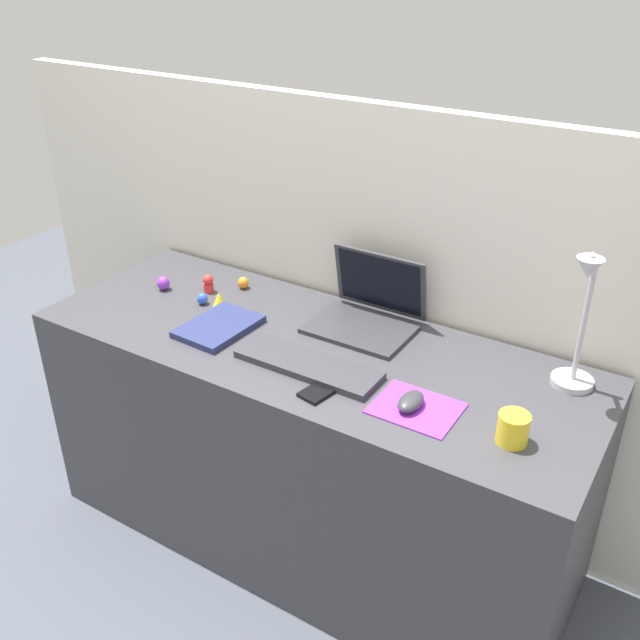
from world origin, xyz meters
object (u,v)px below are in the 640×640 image
object	(u,v)px
toy_figurine_red	(208,283)
toy_figurine_orange	(243,283)
toy_figurine_blue	(202,299)
coffee_mug	(513,429)
cell_phone	(322,389)
mouse	(411,401)
notebook_pad	(219,327)
keyboard	(308,365)
toy_figurine_purple	(163,283)
toy_figurine_yellow	(219,299)
laptop	(369,308)
desk_lamp	(581,327)

from	to	relation	value
toy_figurine_red	toy_figurine_orange	bearing A→B (deg)	45.66
toy_figurine_red	toy_figurine_blue	bearing A→B (deg)	-63.00
coffee_mug	cell_phone	bearing A→B (deg)	-173.42
mouse	cell_phone	world-z (taller)	mouse
mouse	toy_figurine_blue	world-z (taller)	same
notebook_pad	toy_figurine_blue	xyz separation A→B (m)	(-0.15, 0.10, 0.01)
keyboard	mouse	xyz separation A→B (m)	(0.32, -0.02, 0.01)
toy_figurine_purple	toy_figurine_red	xyz separation A→B (m)	(0.14, 0.07, 0.01)
notebook_pad	toy_figurine_yellow	distance (m)	0.15
cell_phone	toy_figurine_blue	size ratio (longest dim) A/B	3.41
laptop	toy_figurine_yellow	distance (m)	0.48
toy_figurine_yellow	coffee_mug	bearing A→B (deg)	-9.72
desk_lamp	toy_figurine_yellow	world-z (taller)	desk_lamp
mouse	coffee_mug	xyz separation A→B (m)	(0.26, 0.00, 0.02)
toy_figurine_purple	toy_figurine_orange	xyz separation A→B (m)	(0.22, 0.15, -0.00)
keyboard	notebook_pad	bearing A→B (deg)	173.79
mouse	toy_figurine_yellow	bearing A→B (deg)	166.71
cell_phone	toy_figurine_blue	distance (m)	0.62
keyboard	toy_figurine_red	world-z (taller)	toy_figurine_red
laptop	toy_figurine_purple	world-z (taller)	laptop
cell_phone	coffee_mug	bearing A→B (deg)	17.47
toy_figurine_yellow	toy_figurine_red	xyz separation A→B (m)	(-0.10, 0.06, 0.01)
laptop	toy_figurine_purple	size ratio (longest dim) A/B	6.48
cell_phone	desk_lamp	world-z (taller)	desk_lamp
toy_figurine_orange	toy_figurine_red	distance (m)	0.12
mouse	toy_figurine_red	bearing A→B (deg)	164.18
desk_lamp	coffee_mug	world-z (taller)	desk_lamp
toy_figurine_purple	toy_figurine_yellow	bearing A→B (deg)	0.95
laptop	toy_figurine_orange	world-z (taller)	laptop
laptop	cell_phone	xyz separation A→B (m)	(0.07, -0.38, -0.05)
toy_figurine_blue	laptop	bearing A→B (deg)	17.96
desk_lamp	toy_figurine_red	bearing A→B (deg)	-177.52
keyboard	toy_figurine_yellow	distance (m)	0.46
mouse	notebook_pad	world-z (taller)	mouse
toy_figurine_blue	toy_figurine_orange	xyz separation A→B (m)	(0.04, 0.16, 0.00)
cell_phone	toy_figurine_yellow	distance (m)	0.57
notebook_pad	coffee_mug	bearing A→B (deg)	-0.79
toy_figurine_blue	coffee_mug	bearing A→B (deg)	-8.39
keyboard	mouse	size ratio (longest dim) A/B	4.27
keyboard	toy_figurine_red	size ratio (longest dim) A/B	6.79
cell_phone	notebook_pad	world-z (taller)	notebook_pad
coffee_mug	keyboard	bearing A→B (deg)	178.22
coffee_mug	toy_figurine_purple	distance (m)	1.25
mouse	coffee_mug	world-z (taller)	coffee_mug
keyboard	coffee_mug	xyz separation A→B (m)	(0.57, -0.02, 0.03)
keyboard	cell_phone	size ratio (longest dim) A/B	3.20
notebook_pad	keyboard	bearing A→B (deg)	-3.57
laptop	toy_figurine_red	world-z (taller)	laptop
toy_figurine_orange	toy_figurine_yellow	size ratio (longest dim) A/B	0.80
laptop	mouse	size ratio (longest dim) A/B	3.12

